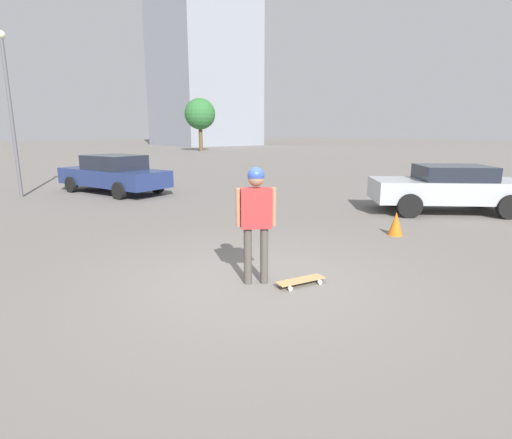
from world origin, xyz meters
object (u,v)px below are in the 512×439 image
object	(u,v)px
car_parked_far	(114,174)
traffic_cone	(396,224)
car_parked_near	(449,187)
person	(256,212)
skateboard	(301,281)

from	to	relation	value
car_parked_far	traffic_cone	world-z (taller)	car_parked_far
traffic_cone	car_parked_near	bearing A→B (deg)	-81.38
person	traffic_cone	size ratio (longest dim) A/B	3.38
person	skateboard	size ratio (longest dim) A/B	2.18
skateboard	car_parked_far	bearing A→B (deg)	-85.27
skateboard	car_parked_near	world-z (taller)	car_parked_near
car_parked_far	traffic_cone	xyz separation A→B (m)	(-10.35, -2.65, -0.47)
car_parked_near	skateboard	bearing A→B (deg)	53.09
person	skateboard	xyz separation A→B (m)	(-0.49, -0.49, -1.07)
skateboard	traffic_cone	world-z (taller)	traffic_cone
person	car_parked_near	distance (m)	7.90
car_parked_near	car_parked_far	distance (m)	11.60
skateboard	car_parked_near	distance (m)	7.50
car_parked_near	traffic_cone	bearing A→B (deg)	51.63
skateboard	car_parked_far	distance (m)	11.21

